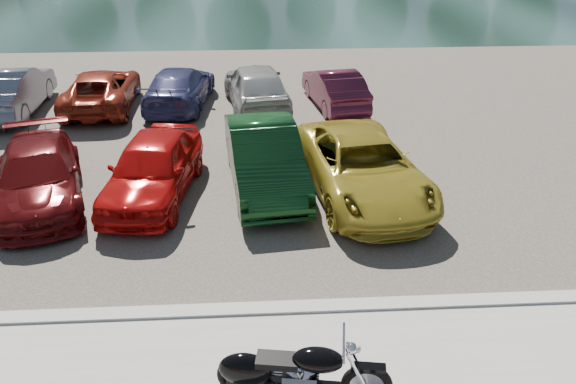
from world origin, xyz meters
The scene contains 12 objects.
kerb centered at (0.00, 2.00, 0.07)m, with size 60.00×0.30×0.14m, color #A09D97.
parking_lot centered at (0.00, 11.00, 0.02)m, with size 60.00×18.00×0.04m, color #3C3730.
motorcycle centered at (-0.68, 0.14, 0.56)m, with size 2.32×0.79×1.05m.
car_3 centered at (-5.82, 6.11, 0.66)m, with size 1.75×4.30×1.25m, color #500B0C.
car_4 centered at (-3.34, 6.24, 0.74)m, with size 1.65×4.10×1.40m, color #B50D0C.
car_5 centered at (-0.84, 6.59, 0.77)m, with size 1.55×4.43×1.46m, color #0F3816.
car_6 centered at (1.35, 6.02, 0.73)m, with size 2.27×4.93×1.37m, color #AE9728.
car_9 centered at (-8.62, 12.18, 0.76)m, with size 1.52×4.37×1.44m, color slate.
car_10 centered at (-5.95, 12.51, 0.65)m, with size 2.02×4.37×1.22m, color maroon.
car_11 centered at (-3.46, 12.52, 0.67)m, with size 1.76×4.32×1.25m, color navy.
car_12 centered at (-0.99, 12.11, 0.78)m, with size 1.75×4.34×1.48m, color #A7A7A3.
car_13 centered at (1.54, 12.17, 0.65)m, with size 1.30×3.72×1.22m, color #511528.
Camera 1 is at (-0.98, -5.26, 6.08)m, focal length 35.00 mm.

